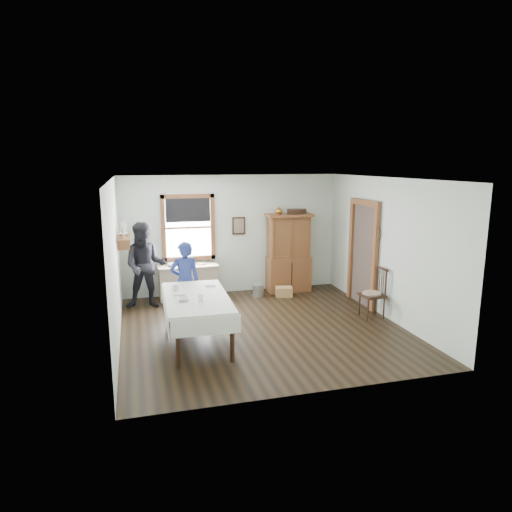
% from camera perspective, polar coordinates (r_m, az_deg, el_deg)
% --- Properties ---
extents(room, '(5.01, 5.01, 2.70)m').
position_cam_1_polar(room, '(8.09, 0.75, 0.06)').
color(room, black).
rests_on(room, ground).
extents(window, '(1.18, 0.07, 1.48)m').
position_cam_1_polar(window, '(10.24, -8.47, 4.00)').
color(window, white).
rests_on(window, room).
extents(doorway, '(0.09, 1.14, 2.22)m').
position_cam_1_polar(doorway, '(9.82, 13.26, 0.70)').
color(doorway, '#4B3D35').
rests_on(doorway, room).
extents(wall_shelf, '(0.24, 1.00, 0.44)m').
position_cam_1_polar(wall_shelf, '(9.27, -16.21, 2.48)').
color(wall_shelf, brown).
rests_on(wall_shelf, room).
extents(framed_picture, '(0.30, 0.04, 0.40)m').
position_cam_1_polar(framed_picture, '(10.44, -2.16, 3.80)').
color(framed_picture, black).
rests_on(framed_picture, room).
extents(rug_beater, '(0.01, 0.27, 0.27)m').
position_cam_1_polar(rug_beater, '(9.26, 15.00, 3.46)').
color(rug_beater, black).
rests_on(rug_beater, room).
extents(work_counter, '(1.32, 0.51, 0.75)m').
position_cam_1_polar(work_counter, '(10.23, -8.44, -3.20)').
color(work_counter, tan).
rests_on(work_counter, room).
extents(china_hutch, '(1.08, 0.53, 1.81)m').
position_cam_1_polar(china_hutch, '(10.62, 4.11, 0.38)').
color(china_hutch, brown).
rests_on(china_hutch, room).
extents(dining_table, '(1.12, 2.06, 0.81)m').
position_cam_1_polar(dining_table, '(7.72, -7.37, -7.88)').
color(dining_table, silver).
rests_on(dining_table, room).
extents(spindle_chair, '(0.49, 0.49, 1.00)m').
position_cam_1_polar(spindle_chair, '(9.13, 14.33, -4.46)').
color(spindle_chair, black).
rests_on(spindle_chair, room).
extents(pail, '(0.30, 0.30, 0.27)m').
position_cam_1_polar(pail, '(10.32, 0.26, -4.33)').
color(pail, '#92949A').
rests_on(pail, room).
extents(wicker_basket, '(0.42, 0.34, 0.22)m').
position_cam_1_polar(wicker_basket, '(10.33, 3.51, -4.48)').
color(wicker_basket, tan).
rests_on(wicker_basket, room).
extents(woman_blue, '(0.52, 0.35, 1.41)m').
position_cam_1_polar(woman_blue, '(8.78, -8.84, -3.48)').
color(woman_blue, navy).
rests_on(woman_blue, room).
extents(figure_dark, '(0.89, 0.74, 1.65)m').
position_cam_1_polar(figure_dark, '(9.64, -13.67, -1.55)').
color(figure_dark, black).
rests_on(figure_dark, room).
extents(table_cup_a, '(0.16, 0.16, 0.10)m').
position_cam_1_polar(table_cup_a, '(7.91, -10.03, -4.06)').
color(table_cup_a, white).
rests_on(table_cup_a, dining_table).
extents(table_cup_b, '(0.12, 0.12, 0.10)m').
position_cam_1_polar(table_cup_b, '(7.36, -6.95, -5.15)').
color(table_cup_b, white).
rests_on(table_cup_b, dining_table).
extents(table_bowl, '(0.24, 0.24, 0.05)m').
position_cam_1_polar(table_bowl, '(7.37, -9.08, -5.36)').
color(table_bowl, white).
rests_on(table_bowl, dining_table).
extents(counter_book, '(0.23, 0.27, 0.02)m').
position_cam_1_polar(counter_book, '(10.19, -7.48, -1.00)').
color(counter_book, '#765E4E').
rests_on(counter_book, work_counter).
extents(counter_bowl, '(0.28, 0.28, 0.07)m').
position_cam_1_polar(counter_bowl, '(10.10, -10.40, -1.07)').
color(counter_bowl, white).
rests_on(counter_bowl, work_counter).
extents(shelf_bowl, '(0.22, 0.22, 0.05)m').
position_cam_1_polar(shelf_bowl, '(9.28, -16.22, 2.64)').
color(shelf_bowl, white).
rests_on(shelf_bowl, wall_shelf).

